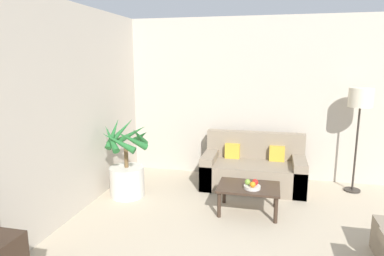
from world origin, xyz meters
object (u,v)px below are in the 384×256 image
(potted_palm, at_px, (127,170))
(fruit_bowl, at_px, (252,187))
(floor_lamp, at_px, (360,103))
(apple_green, at_px, (248,182))
(coffee_table, at_px, (249,190))
(sofa_loveseat, at_px, (253,170))
(orange_fruit, at_px, (253,185))
(apple_red, at_px, (255,182))

(potted_palm, relative_size, fruit_bowl, 5.40)
(floor_lamp, bearing_deg, apple_green, -142.14)
(floor_lamp, xyz_separation_m, coffee_table, (-1.52, -1.13, -1.06))
(sofa_loveseat, bearing_deg, coffee_table, -90.30)
(sofa_loveseat, xyz_separation_m, orange_fruit, (0.05, -1.13, 0.17))
(potted_palm, relative_size, orange_fruit, 15.67)
(coffee_table, height_order, fruit_bowl, fruit_bowl)
(floor_lamp, relative_size, apple_red, 19.29)
(fruit_bowl, height_order, apple_red, apple_red)
(potted_palm, height_order, apple_green, potted_palm)
(floor_lamp, relative_size, coffee_table, 1.99)
(coffee_table, distance_m, fruit_bowl, 0.12)
(sofa_loveseat, height_order, fruit_bowl, sofa_loveseat)
(potted_palm, height_order, coffee_table, potted_palm)
(coffee_table, height_order, orange_fruit, orange_fruit)
(coffee_table, distance_m, orange_fruit, 0.20)
(potted_palm, xyz_separation_m, sofa_loveseat, (1.80, 0.83, -0.13))
(floor_lamp, bearing_deg, fruit_bowl, -140.55)
(potted_palm, distance_m, coffee_table, 1.80)
(floor_lamp, bearing_deg, potted_palm, -163.62)
(floor_lamp, xyz_separation_m, apple_red, (-1.44, -1.19, -0.92))
(apple_green, bearing_deg, fruit_bowl, -17.56)
(fruit_bowl, height_order, orange_fruit, orange_fruit)
(orange_fruit, bearing_deg, fruit_bowl, 98.68)
(sofa_loveseat, distance_m, fruit_bowl, 1.08)
(sofa_loveseat, distance_m, apple_green, 1.07)
(coffee_table, relative_size, apple_green, 10.61)
(floor_lamp, height_order, apple_green, floor_lamp)
(potted_palm, xyz_separation_m, apple_red, (1.88, -0.22, 0.04))
(potted_palm, xyz_separation_m, floor_lamp, (3.32, 0.97, 0.97))
(potted_palm, distance_m, fruit_bowl, 1.86)
(potted_palm, height_order, orange_fruit, potted_palm)
(coffee_table, xyz_separation_m, apple_red, (0.08, -0.06, 0.13))
(coffee_table, relative_size, fruit_bowl, 3.71)
(floor_lamp, xyz_separation_m, orange_fruit, (-1.46, -1.27, -0.93))
(sofa_loveseat, xyz_separation_m, floor_lamp, (1.52, 0.14, 1.10))
(potted_palm, bearing_deg, floor_lamp, 16.38)
(sofa_loveseat, relative_size, fruit_bowl, 7.34)
(coffee_table, relative_size, orange_fruit, 10.76)
(floor_lamp, distance_m, coffee_table, 2.17)
(coffee_table, height_order, apple_red, apple_red)
(apple_green, bearing_deg, coffee_table, 78.39)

